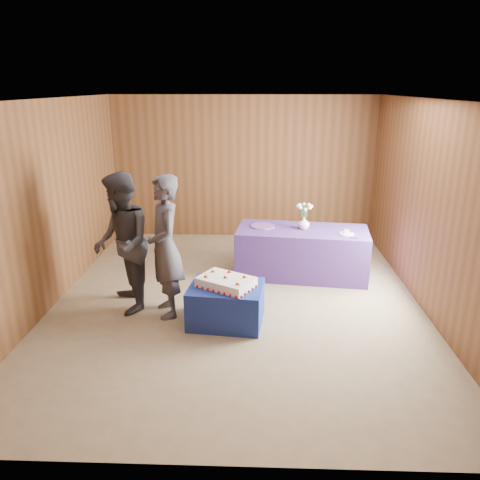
{
  "coord_description": "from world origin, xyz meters",
  "views": [
    {
      "loc": [
        0.25,
        -5.93,
        2.86
      ],
      "look_at": [
        0.04,
        0.1,
        0.86
      ],
      "focal_mm": 35.0,
      "sensor_mm": 36.0,
      "label": 1
    }
  ],
  "objects_px": {
    "sheet_cake": "(226,282)",
    "guest_right": "(122,244)",
    "vase": "(304,223)",
    "guest_left": "(165,247)",
    "cake_table": "(226,304)",
    "serving_table": "(302,252)"
  },
  "relations": [
    {
      "from": "sheet_cake",
      "to": "guest_right",
      "type": "distance_m",
      "value": 1.46
    },
    {
      "from": "cake_table",
      "to": "serving_table",
      "type": "distance_m",
      "value": 1.95
    },
    {
      "from": "cake_table",
      "to": "guest_left",
      "type": "relative_size",
      "value": 0.49
    },
    {
      "from": "serving_table",
      "to": "vase",
      "type": "height_order",
      "value": "vase"
    },
    {
      "from": "cake_table",
      "to": "guest_right",
      "type": "height_order",
      "value": "guest_right"
    },
    {
      "from": "vase",
      "to": "guest_right",
      "type": "bearing_deg",
      "value": -152.05
    },
    {
      "from": "sheet_cake",
      "to": "vase",
      "type": "relative_size",
      "value": 4.34
    },
    {
      "from": "serving_table",
      "to": "guest_left",
      "type": "xyz_separation_m",
      "value": [
        -1.86,
        -1.39,
        0.55
      ]
    },
    {
      "from": "serving_table",
      "to": "sheet_cake",
      "type": "bearing_deg",
      "value": -116.67
    },
    {
      "from": "sheet_cake",
      "to": "vase",
      "type": "distance_m",
      "value": 2.01
    },
    {
      "from": "guest_right",
      "to": "guest_left",
      "type": "bearing_deg",
      "value": 56.89
    },
    {
      "from": "sheet_cake",
      "to": "guest_left",
      "type": "bearing_deg",
      "value": -167.34
    },
    {
      "from": "vase",
      "to": "guest_right",
      "type": "relative_size",
      "value": 0.1
    },
    {
      "from": "serving_table",
      "to": "vase",
      "type": "distance_m",
      "value": 0.47
    },
    {
      "from": "guest_left",
      "to": "guest_right",
      "type": "height_order",
      "value": "guest_right"
    },
    {
      "from": "cake_table",
      "to": "guest_right",
      "type": "relative_size",
      "value": 0.49
    },
    {
      "from": "vase",
      "to": "serving_table",
      "type": "bearing_deg",
      "value": -116.23
    },
    {
      "from": "guest_left",
      "to": "serving_table",
      "type": "bearing_deg",
      "value": 105.41
    },
    {
      "from": "cake_table",
      "to": "serving_table",
      "type": "height_order",
      "value": "serving_table"
    },
    {
      "from": "vase",
      "to": "guest_right",
      "type": "height_order",
      "value": "guest_right"
    },
    {
      "from": "cake_table",
      "to": "vase",
      "type": "distance_m",
      "value": 2.07
    },
    {
      "from": "cake_table",
      "to": "sheet_cake",
      "type": "bearing_deg",
      "value": -64.45
    }
  ]
}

